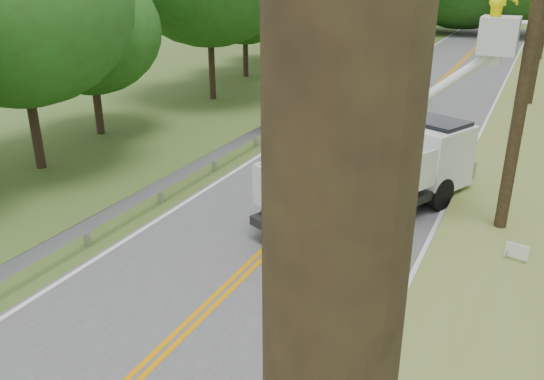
% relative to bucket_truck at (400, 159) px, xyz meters
% --- Properties ---
extents(road, '(7.20, 96.00, 0.03)m').
position_rel_bucket_truck_xyz_m(road, '(-2.21, 4.47, -1.50)').
color(road, '#48484A').
rests_on(road, ground).
extents(guardrail, '(0.18, 48.00, 0.77)m').
position_rel_bucket_truck_xyz_m(guardrail, '(-6.23, 5.38, -0.96)').
color(guardrail, '#A1A2A9').
rests_on(guardrail, ground).
extents(utility_poles, '(1.60, 43.30, 10.00)m').
position_rel_bucket_truck_xyz_m(utility_poles, '(2.79, 7.49, 3.76)').
color(utility_poles, black).
rests_on(utility_poles, ground).
extents(bucket_truck, '(5.38, 6.97, 6.57)m').
position_rel_bucket_truck_xyz_m(bucket_truck, '(0.00, 0.00, 0.00)').
color(bucket_truck, black).
rests_on(bucket_truck, road).
extents(suv_silver, '(4.20, 6.54, 1.68)m').
position_rel_bucket_truck_xyz_m(suv_silver, '(-4.49, 7.96, -0.65)').
color(suv_silver, silver).
rests_on(suv_silver, road).
extents(suv_darkgrey, '(3.45, 5.47, 1.48)m').
position_rel_bucket_truck_xyz_m(suv_darkgrey, '(-3.52, 14.26, -0.75)').
color(suv_darkgrey, '#383B40').
rests_on(suv_darkgrey, road).
extents(stop_sign_permanent, '(0.40, 0.37, 2.46)m').
position_rel_bucket_truck_xyz_m(stop_sign_permanent, '(-6.15, 10.33, 0.11)').
color(stop_sign_permanent, '#A1A2A9').
rests_on(stop_sign_permanent, ground).
extents(yard_sign, '(0.49, 0.13, 0.72)m').
position_rel_bucket_truck_xyz_m(yard_sign, '(3.27, -2.28, -1.00)').
color(yard_sign, white).
rests_on(yard_sign, ground).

